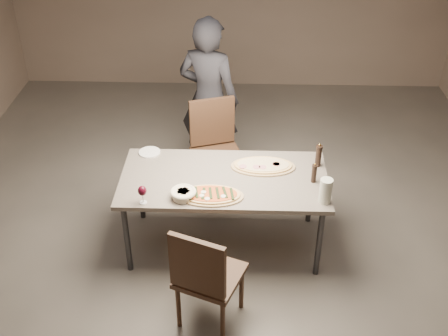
{
  "coord_description": "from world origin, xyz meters",
  "views": [
    {
      "loc": [
        0.13,
        -4.0,
        3.52
      ],
      "look_at": [
        0.0,
        0.0,
        0.85
      ],
      "focal_mm": 45.0,
      "sensor_mm": 36.0,
      "label": 1
    }
  ],
  "objects_px": {
    "carafe": "(326,191)",
    "pepper_mill_left": "(319,155)",
    "ham_pizza": "(263,166)",
    "bread_basket": "(183,193)",
    "dining_table": "(224,183)",
    "chair_near": "(205,274)",
    "zucchini_pizza": "(210,195)",
    "chair_far": "(215,144)",
    "diner": "(209,100)"
  },
  "relations": [
    {
      "from": "dining_table",
      "to": "carafe",
      "type": "height_order",
      "value": "carafe"
    },
    {
      "from": "zucchini_pizza",
      "to": "chair_far",
      "type": "distance_m",
      "value": 1.14
    },
    {
      "from": "bread_basket",
      "to": "diner",
      "type": "height_order",
      "value": "diner"
    },
    {
      "from": "ham_pizza",
      "to": "carafe",
      "type": "bearing_deg",
      "value": -54.17
    },
    {
      "from": "carafe",
      "to": "diner",
      "type": "height_order",
      "value": "diner"
    },
    {
      "from": "pepper_mill_left",
      "to": "chair_near",
      "type": "distance_m",
      "value": 1.55
    },
    {
      "from": "zucchini_pizza",
      "to": "pepper_mill_left",
      "type": "relative_size",
      "value": 2.39
    },
    {
      "from": "dining_table",
      "to": "diner",
      "type": "bearing_deg",
      "value": 99.22
    },
    {
      "from": "bread_basket",
      "to": "chair_near",
      "type": "bearing_deg",
      "value": -72.29
    },
    {
      "from": "ham_pizza",
      "to": "carafe",
      "type": "relative_size",
      "value": 2.65
    },
    {
      "from": "pepper_mill_left",
      "to": "carafe",
      "type": "distance_m",
      "value": 0.53
    },
    {
      "from": "chair_far",
      "to": "chair_near",
      "type": "bearing_deg",
      "value": 72.34
    },
    {
      "from": "ham_pizza",
      "to": "carafe",
      "type": "height_order",
      "value": "carafe"
    },
    {
      "from": "carafe",
      "to": "pepper_mill_left",
      "type": "bearing_deg",
      "value": 90.0
    },
    {
      "from": "carafe",
      "to": "chair_far",
      "type": "relative_size",
      "value": 0.21
    },
    {
      "from": "ham_pizza",
      "to": "pepper_mill_left",
      "type": "height_order",
      "value": "pepper_mill_left"
    },
    {
      "from": "ham_pizza",
      "to": "chair_near",
      "type": "xyz_separation_m",
      "value": [
        -0.45,
        -1.14,
        -0.22
      ]
    },
    {
      "from": "zucchini_pizza",
      "to": "ham_pizza",
      "type": "xyz_separation_m",
      "value": [
        0.44,
        0.45,
        -0.0
      ]
    },
    {
      "from": "bread_basket",
      "to": "chair_far",
      "type": "height_order",
      "value": "chair_far"
    },
    {
      "from": "pepper_mill_left",
      "to": "carafe",
      "type": "height_order",
      "value": "pepper_mill_left"
    },
    {
      "from": "ham_pizza",
      "to": "bread_basket",
      "type": "bearing_deg",
      "value": -153.41
    },
    {
      "from": "chair_far",
      "to": "bread_basket",
      "type": "bearing_deg",
      "value": 61.89
    },
    {
      "from": "ham_pizza",
      "to": "diner",
      "type": "bearing_deg",
      "value": 108.37
    },
    {
      "from": "carafe",
      "to": "zucchini_pizza",
      "type": "bearing_deg",
      "value": 177.79
    },
    {
      "from": "diner",
      "to": "chair_far",
      "type": "bearing_deg",
      "value": 122.33
    },
    {
      "from": "dining_table",
      "to": "diner",
      "type": "distance_m",
      "value": 1.24
    },
    {
      "from": "dining_table",
      "to": "bread_basket",
      "type": "xyz_separation_m",
      "value": [
        -0.32,
        -0.3,
        0.1
      ]
    },
    {
      "from": "ham_pizza",
      "to": "chair_near",
      "type": "distance_m",
      "value": 1.25
    },
    {
      "from": "dining_table",
      "to": "zucchini_pizza",
      "type": "height_order",
      "value": "zucchini_pizza"
    },
    {
      "from": "dining_table",
      "to": "chair_near",
      "type": "relative_size",
      "value": 1.86
    },
    {
      "from": "pepper_mill_left",
      "to": "chair_near",
      "type": "bearing_deg",
      "value": -128.41
    },
    {
      "from": "zucchini_pizza",
      "to": "diner",
      "type": "bearing_deg",
      "value": 70.44
    },
    {
      "from": "chair_near",
      "to": "diner",
      "type": "xyz_separation_m",
      "value": [
        -0.09,
        2.18,
        0.34
      ]
    },
    {
      "from": "dining_table",
      "to": "chair_near",
      "type": "height_order",
      "value": "chair_near"
    },
    {
      "from": "chair_far",
      "to": "zucchini_pizza",
      "type": "bearing_deg",
      "value": 72.84
    },
    {
      "from": "dining_table",
      "to": "ham_pizza",
      "type": "xyz_separation_m",
      "value": [
        0.34,
        0.17,
        0.07
      ]
    },
    {
      "from": "chair_near",
      "to": "diner",
      "type": "bearing_deg",
      "value": 114.09
    },
    {
      "from": "ham_pizza",
      "to": "bread_basket",
      "type": "relative_size",
      "value": 2.67
    },
    {
      "from": "carafe",
      "to": "bread_basket",
      "type": "bearing_deg",
      "value": 179.38
    },
    {
      "from": "ham_pizza",
      "to": "diner",
      "type": "distance_m",
      "value": 1.18
    },
    {
      "from": "bread_basket",
      "to": "chair_near",
      "type": "xyz_separation_m",
      "value": [
        0.21,
        -0.67,
        -0.25
      ]
    },
    {
      "from": "zucchini_pizza",
      "to": "bread_basket",
      "type": "relative_size",
      "value": 2.55
    },
    {
      "from": "ham_pizza",
      "to": "bread_basket",
      "type": "height_order",
      "value": "bread_basket"
    },
    {
      "from": "dining_table",
      "to": "ham_pizza",
      "type": "distance_m",
      "value": 0.39
    },
    {
      "from": "zucchini_pizza",
      "to": "chair_near",
      "type": "xyz_separation_m",
      "value": [
        -0.01,
        -0.69,
        -0.22
      ]
    },
    {
      "from": "pepper_mill_left",
      "to": "chair_far",
      "type": "relative_size",
      "value": 0.22
    },
    {
      "from": "pepper_mill_left",
      "to": "zucchini_pizza",
      "type": "bearing_deg",
      "value": -152.0
    },
    {
      "from": "bread_basket",
      "to": "carafe",
      "type": "bearing_deg",
      "value": -0.62
    },
    {
      "from": "zucchini_pizza",
      "to": "chair_near",
      "type": "height_order",
      "value": "chair_near"
    },
    {
      "from": "diner",
      "to": "dining_table",
      "type": "bearing_deg",
      "value": 119.11
    }
  ]
}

